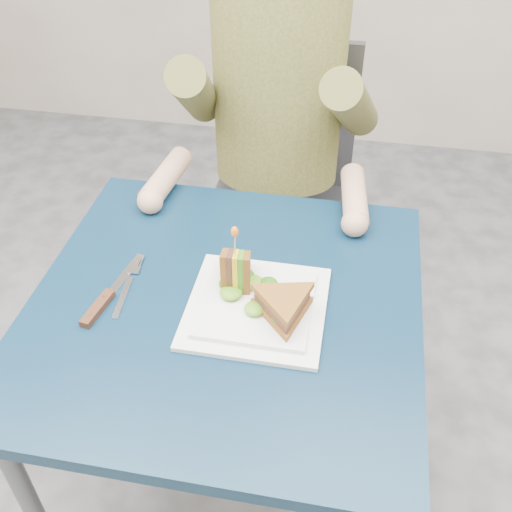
% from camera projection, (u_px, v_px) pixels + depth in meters
% --- Properties ---
extents(ground, '(4.00, 4.00, 0.00)m').
position_uv_depth(ground, '(234.00, 492.00, 1.63)').
color(ground, '#4E4E50').
rests_on(ground, ground).
extents(table, '(0.75, 0.75, 0.73)m').
position_uv_depth(table, '(226.00, 329.00, 1.21)').
color(table, black).
rests_on(table, ground).
extents(chair, '(0.42, 0.40, 0.93)m').
position_uv_depth(chair, '(280.00, 177.00, 1.84)').
color(chair, '#47474C').
rests_on(chair, ground).
extents(diner, '(0.54, 0.59, 0.74)m').
position_uv_depth(diner, '(278.00, 75.00, 1.51)').
color(diner, brown).
rests_on(diner, chair).
extents(plate, '(0.26, 0.26, 0.02)m').
position_uv_depth(plate, '(256.00, 306.00, 1.13)').
color(plate, white).
rests_on(plate, table).
extents(sandwich_flat, '(0.19, 0.19, 0.05)m').
position_uv_depth(sandwich_flat, '(284.00, 306.00, 1.08)').
color(sandwich_flat, brown).
rests_on(sandwich_flat, plate).
extents(sandwich_upright, '(0.08, 0.12, 0.12)m').
position_uv_depth(sandwich_upright, '(236.00, 270.00, 1.14)').
color(sandwich_upright, brown).
rests_on(sandwich_upright, plate).
extents(fork, '(0.03, 0.18, 0.01)m').
position_uv_depth(fork, '(127.00, 287.00, 1.18)').
color(fork, silver).
rests_on(fork, table).
extents(knife, '(0.05, 0.22, 0.02)m').
position_uv_depth(knife, '(103.00, 301.00, 1.14)').
color(knife, silver).
rests_on(knife, table).
extents(toothpick, '(0.01, 0.01, 0.06)m').
position_uv_depth(toothpick, '(235.00, 244.00, 1.10)').
color(toothpick, tan).
rests_on(toothpick, sandwich_upright).
extents(toothpick_frill, '(0.01, 0.01, 0.02)m').
position_uv_depth(toothpick_frill, '(235.00, 232.00, 1.08)').
color(toothpick_frill, orange).
rests_on(toothpick_frill, sandwich_upright).
extents(lettuce_spill, '(0.15, 0.13, 0.02)m').
position_uv_depth(lettuce_spill, '(260.00, 295.00, 1.12)').
color(lettuce_spill, '#337A14').
rests_on(lettuce_spill, plate).
extents(onion_ring, '(0.04, 0.04, 0.02)m').
position_uv_depth(onion_ring, '(265.00, 295.00, 1.12)').
color(onion_ring, '#9E4C7A').
rests_on(onion_ring, plate).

